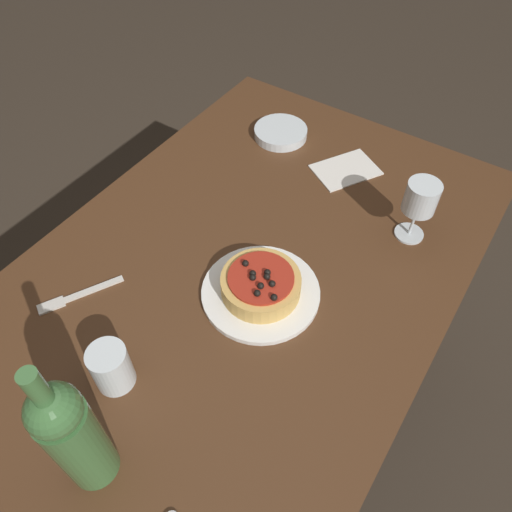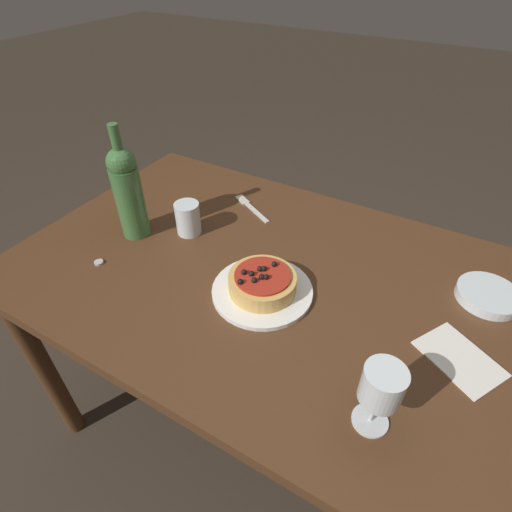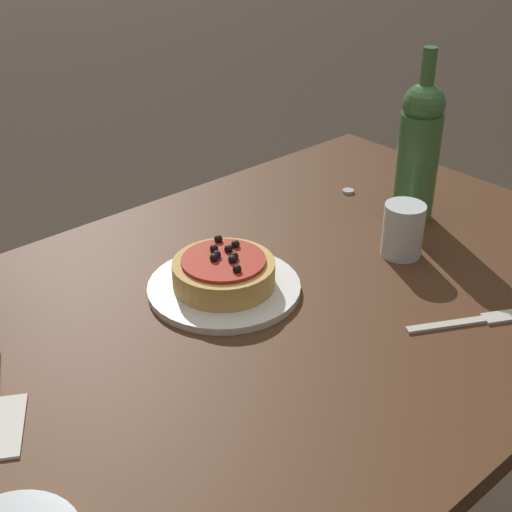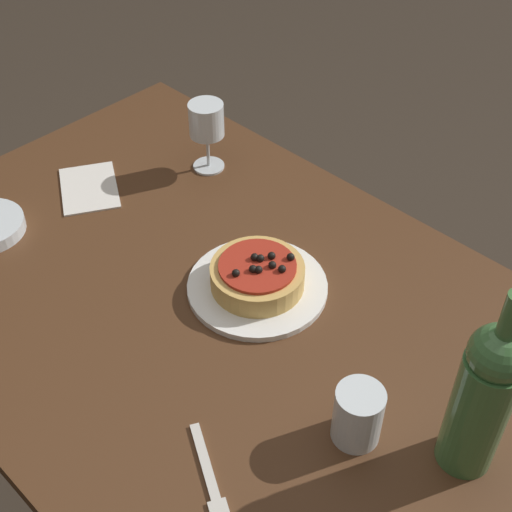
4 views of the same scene
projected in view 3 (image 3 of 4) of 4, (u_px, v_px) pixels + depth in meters
The scene contains 7 objects.
dining_table at pixel (257, 358), 1.16m from camera, with size 1.39×0.86×0.78m.
dinner_plate at pixel (224, 287), 1.15m from camera, with size 0.25×0.25×0.01m.
pizza at pixel (224, 272), 1.14m from camera, with size 0.17×0.17×0.06m.
wine_bottle at pixel (419, 149), 1.32m from camera, with size 0.08×0.08×0.33m.
water_cup at pixel (403, 230), 1.24m from camera, with size 0.07×0.07×0.10m.
fork at pixel (470, 321), 1.08m from camera, with size 0.17×0.10×0.00m.
bottle_cap at pixel (348, 191), 1.49m from camera, with size 0.02×0.02×0.01m.
Camera 3 is at (-0.61, -0.69, 1.40)m, focal length 50.00 mm.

